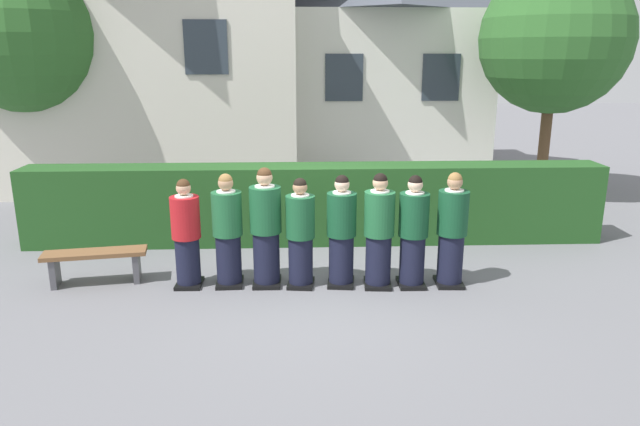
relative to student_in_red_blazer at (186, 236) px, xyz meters
The scene contains 15 objects.
ground_plane 1.98m from the student_in_red_blazer, ahead, with size 60.00×60.00×0.00m, color slate.
student_in_red_blazer is the anchor object (origin of this frame).
student_front_row_1 0.57m from the student_in_red_blazer, ahead, with size 0.41×0.51×1.59m.
student_front_row_2 1.09m from the student_in_red_blazer, ahead, with size 0.44×0.52×1.68m.
student_front_row_3 1.57m from the student_in_red_blazer, ahead, with size 0.40×0.48×1.54m.
student_front_row_4 2.14m from the student_in_red_blazer, ahead, with size 0.41×0.52×1.57m.
student_front_row_5 2.65m from the student_in_red_blazer, ahead, with size 0.42×0.49×1.61m.
student_front_row_6 3.12m from the student_in_red_blazer, ahead, with size 0.41×0.46×1.58m.
student_front_row_7 3.66m from the student_in_red_blazer, ahead, with size 0.42×0.48×1.61m.
hedge 2.66m from the student_in_red_blazer, 46.34° to the left, with size 9.75×0.70×1.33m.
school_building_main 7.79m from the student_in_red_blazer, 104.88° to the left, with size 7.17×4.21×7.31m.
school_building_annex 9.52m from the student_in_red_blazer, 65.44° to the left, with size 5.48×4.11×5.73m.
oak_tree_left 7.24m from the student_in_red_blazer, 128.68° to the left, with size 3.23×3.23×5.15m.
oak_tree_right 9.00m from the student_in_red_blazer, 35.09° to the left, with size 3.16×3.16×5.03m.
wooden_bench 1.38m from the student_in_red_blazer, behind, with size 1.44×0.57×0.48m.
Camera 1 is at (-0.32, -7.68, 3.16)m, focal length 32.79 mm.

